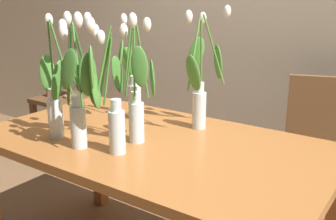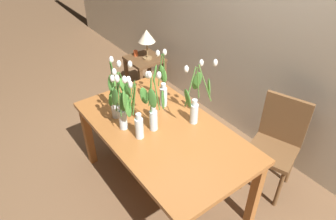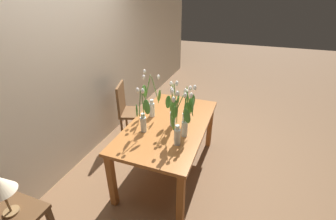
{
  "view_description": "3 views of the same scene",
  "coord_description": "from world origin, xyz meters",
  "px_view_note": "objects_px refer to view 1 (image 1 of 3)",
  "views": [
    {
      "loc": [
        1.02,
        -1.33,
        1.36
      ],
      "look_at": [
        0.07,
        0.02,
        0.89
      ],
      "focal_mm": 42.09,
      "sensor_mm": 36.0,
      "label": 1
    },
    {
      "loc": [
        1.59,
        -1.12,
        2.33
      ],
      "look_at": [
        0.01,
        0.05,
        0.91
      ],
      "focal_mm": 32.22,
      "sensor_mm": 36.0,
      "label": 2
    },
    {
      "loc": [
        -2.22,
        -0.81,
        2.15
      ],
      "look_at": [
        -0.09,
        -0.02,
        0.96
      ],
      "focal_mm": 24.09,
      "sensor_mm": 36.0,
      "label": 3
    }
  ],
  "objects_px": {
    "tulip_vase_3": "(57,99)",
    "tulip_vase_2": "(132,85)",
    "dining_chair": "(320,150)",
    "tulip_vase_1": "(76,95)",
    "table_lamp": "(68,61)",
    "tulip_vase_4": "(201,85)",
    "pillar_candle": "(50,92)",
    "dining_table": "(152,158)",
    "side_table": "(66,110)",
    "tulip_vase_5": "(136,97)",
    "tulip_vase_0": "(108,105)"
  },
  "relations": [
    {
      "from": "tulip_vase_0",
      "to": "tulip_vase_1",
      "type": "bearing_deg",
      "value": -169.71
    },
    {
      "from": "tulip_vase_1",
      "to": "table_lamp",
      "type": "distance_m",
      "value": 1.7
    },
    {
      "from": "tulip_vase_1",
      "to": "side_table",
      "type": "relative_size",
      "value": 1.04
    },
    {
      "from": "tulip_vase_4",
      "to": "side_table",
      "type": "distance_m",
      "value": 1.79
    },
    {
      "from": "dining_chair",
      "to": "tulip_vase_4",
      "type": "bearing_deg",
      "value": -126.24
    },
    {
      "from": "tulip_vase_4",
      "to": "table_lamp",
      "type": "relative_size",
      "value": 1.48
    },
    {
      "from": "tulip_vase_1",
      "to": "table_lamp",
      "type": "height_order",
      "value": "tulip_vase_1"
    },
    {
      "from": "table_lamp",
      "to": "pillar_candle",
      "type": "height_order",
      "value": "table_lamp"
    },
    {
      "from": "tulip_vase_0",
      "to": "dining_chair",
      "type": "relative_size",
      "value": 0.59
    },
    {
      "from": "tulip_vase_4",
      "to": "tulip_vase_3",
      "type": "bearing_deg",
      "value": -133.55
    },
    {
      "from": "tulip_vase_2",
      "to": "table_lamp",
      "type": "xyz_separation_m",
      "value": [
        -1.21,
        0.63,
        -0.07
      ]
    },
    {
      "from": "tulip_vase_1",
      "to": "dining_chair",
      "type": "height_order",
      "value": "tulip_vase_1"
    },
    {
      "from": "tulip_vase_1",
      "to": "pillar_candle",
      "type": "bearing_deg",
      "value": 145.45
    },
    {
      "from": "tulip_vase_0",
      "to": "dining_chair",
      "type": "distance_m",
      "value": 1.32
    },
    {
      "from": "tulip_vase_3",
      "to": "tulip_vase_5",
      "type": "relative_size",
      "value": 1.01
    },
    {
      "from": "tulip_vase_3",
      "to": "table_lamp",
      "type": "relative_size",
      "value": 1.42
    },
    {
      "from": "tulip_vase_3",
      "to": "tulip_vase_4",
      "type": "height_order",
      "value": "tulip_vase_4"
    },
    {
      "from": "tulip_vase_2",
      "to": "tulip_vase_3",
      "type": "xyz_separation_m",
      "value": [
        -0.09,
        -0.42,
        0.0
      ]
    },
    {
      "from": "table_lamp",
      "to": "tulip_vase_5",
      "type": "bearing_deg",
      "value": -31.49
    },
    {
      "from": "dining_table",
      "to": "tulip_vase_0",
      "type": "height_order",
      "value": "tulip_vase_0"
    },
    {
      "from": "tulip_vase_1",
      "to": "tulip_vase_2",
      "type": "distance_m",
      "value": 0.47
    },
    {
      "from": "tulip_vase_1",
      "to": "pillar_candle",
      "type": "distance_m",
      "value": 1.82
    },
    {
      "from": "tulip_vase_3",
      "to": "side_table",
      "type": "bearing_deg",
      "value": 138.63
    },
    {
      "from": "tulip_vase_4",
      "to": "dining_chair",
      "type": "height_order",
      "value": "tulip_vase_4"
    },
    {
      "from": "tulip_vase_0",
      "to": "tulip_vase_4",
      "type": "xyz_separation_m",
      "value": [
        0.14,
        0.5,
        0.01
      ]
    },
    {
      "from": "tulip_vase_4",
      "to": "pillar_candle",
      "type": "xyz_separation_m",
      "value": [
        -1.75,
        0.48,
        -0.37
      ]
    },
    {
      "from": "tulip_vase_0",
      "to": "tulip_vase_3",
      "type": "distance_m",
      "value": 0.33
    },
    {
      "from": "tulip_vase_5",
      "to": "tulip_vase_2",
      "type": "bearing_deg",
      "value": 132.97
    },
    {
      "from": "tulip_vase_3",
      "to": "dining_chair",
      "type": "relative_size",
      "value": 0.61
    },
    {
      "from": "tulip_vase_5",
      "to": "pillar_candle",
      "type": "bearing_deg",
      "value": 153.42
    },
    {
      "from": "tulip_vase_4",
      "to": "side_table",
      "type": "xyz_separation_m",
      "value": [
        -1.63,
        0.54,
        -0.52
      ]
    },
    {
      "from": "tulip_vase_2",
      "to": "tulip_vase_0",
      "type": "bearing_deg",
      "value": -61.3
    },
    {
      "from": "tulip_vase_2",
      "to": "pillar_candle",
      "type": "relative_size",
      "value": 7.27
    },
    {
      "from": "tulip_vase_1",
      "to": "tulip_vase_4",
      "type": "xyz_separation_m",
      "value": [
        0.29,
        0.53,
        -0.02
      ]
    },
    {
      "from": "tulip_vase_3",
      "to": "tulip_vase_2",
      "type": "bearing_deg",
      "value": 78.08
    },
    {
      "from": "tulip_vase_3",
      "to": "pillar_candle",
      "type": "bearing_deg",
      "value": 143.12
    },
    {
      "from": "tulip_vase_3",
      "to": "dining_chair",
      "type": "height_order",
      "value": "tulip_vase_3"
    },
    {
      "from": "tulip_vase_3",
      "to": "tulip_vase_4",
      "type": "bearing_deg",
      "value": 46.45
    },
    {
      "from": "dining_table",
      "to": "side_table",
      "type": "height_order",
      "value": "dining_table"
    },
    {
      "from": "side_table",
      "to": "table_lamp",
      "type": "xyz_separation_m",
      "value": [
        0.04,
        0.02,
        0.42
      ]
    },
    {
      "from": "tulip_vase_2",
      "to": "pillar_candle",
      "type": "bearing_deg",
      "value": 158.37
    },
    {
      "from": "dining_table",
      "to": "tulip_vase_1",
      "type": "bearing_deg",
      "value": -127.57
    },
    {
      "from": "tulip_vase_4",
      "to": "pillar_candle",
      "type": "relative_size",
      "value": 7.84
    },
    {
      "from": "tulip_vase_2",
      "to": "dining_chair",
      "type": "xyz_separation_m",
      "value": [
        0.82,
        0.68,
        -0.4
      ]
    },
    {
      "from": "tulip_vase_2",
      "to": "dining_chair",
      "type": "height_order",
      "value": "tulip_vase_2"
    },
    {
      "from": "tulip_vase_0",
      "to": "tulip_vase_5",
      "type": "xyz_separation_m",
      "value": [
        0.01,
        0.17,
        0.0
      ]
    },
    {
      "from": "tulip_vase_2",
      "to": "table_lamp",
      "type": "bearing_deg",
      "value": 152.64
    },
    {
      "from": "tulip_vase_0",
      "to": "side_table",
      "type": "relative_size",
      "value": 1.0
    },
    {
      "from": "dining_table",
      "to": "tulip_vase_2",
      "type": "height_order",
      "value": "tulip_vase_2"
    },
    {
      "from": "table_lamp",
      "to": "tulip_vase_1",
      "type": "bearing_deg",
      "value": -39.99
    }
  ]
}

